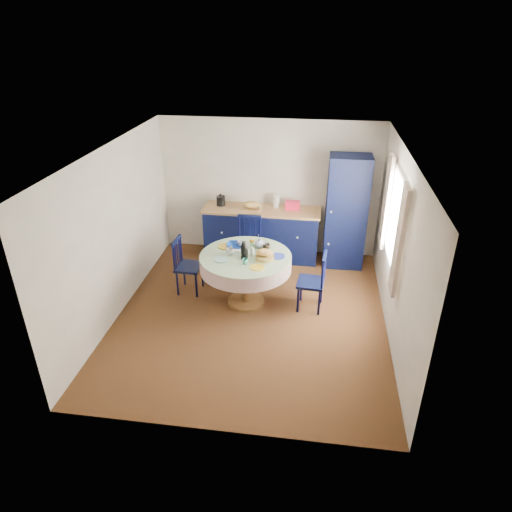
{
  "coord_description": "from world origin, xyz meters",
  "views": [
    {
      "loc": [
        0.87,
        -5.7,
        4.0
      ],
      "look_at": [
        0.04,
        0.2,
        0.9
      ],
      "focal_mm": 32.0,
      "sensor_mm": 36.0,
      "label": 1
    }
  ],
  "objects": [
    {
      "name": "floor",
      "position": [
        0.0,
        0.0,
        0.0
      ],
      "size": [
        4.5,
        4.5,
        0.0
      ],
      "primitive_type": "plane",
      "color": "black",
      "rests_on": "ground"
    },
    {
      "name": "ceiling",
      "position": [
        0.0,
        0.0,
        2.5
      ],
      "size": [
        4.5,
        4.5,
        0.0
      ],
      "primitive_type": "plane",
      "rotation": [
        3.14,
        0.0,
        0.0
      ],
      "color": "white",
      "rests_on": "wall_back"
    },
    {
      "name": "wall_back",
      "position": [
        0.0,
        2.25,
        1.25
      ],
      "size": [
        4.0,
        0.02,
        2.5
      ],
      "primitive_type": "cube",
      "color": "beige",
      "rests_on": "floor"
    },
    {
      "name": "wall_left",
      "position": [
        -2.0,
        0.0,
        1.25
      ],
      "size": [
        0.02,
        4.5,
        2.5
      ],
      "primitive_type": "cube",
      "color": "beige",
      "rests_on": "floor"
    },
    {
      "name": "wall_right",
      "position": [
        2.0,
        0.0,
        1.25
      ],
      "size": [
        0.02,
        4.5,
        2.5
      ],
      "primitive_type": "cube",
      "color": "beige",
      "rests_on": "floor"
    },
    {
      "name": "window",
      "position": [
        1.95,
        0.3,
        1.52
      ],
      "size": [
        0.1,
        1.74,
        1.45
      ],
      "color": "white",
      "rests_on": "wall_right"
    },
    {
      "name": "kitchen_counter",
      "position": [
        -0.1,
        1.96,
        0.49
      ],
      "size": [
        2.14,
        0.69,
        1.19
      ],
      "rotation": [
        0.0,
        0.0,
        -0.01
      ],
      "color": "black",
      "rests_on": "floor"
    },
    {
      "name": "pantry_cabinet",
      "position": [
        1.4,
        1.85,
        1.01
      ],
      "size": [
        0.71,
        0.52,
        2.01
      ],
      "rotation": [
        0.0,
        0.0,
        0.01
      ],
      "color": "black",
      "rests_on": "floor"
    },
    {
      "name": "dining_table",
      "position": [
        -0.13,
        0.3,
        0.72
      ],
      "size": [
        1.39,
        1.39,
        1.12
      ],
      "color": "brown",
      "rests_on": "floor"
    },
    {
      "name": "chair_left",
      "position": [
        -1.14,
        0.54,
        0.47
      ],
      "size": [
        0.41,
        0.43,
        0.93
      ],
      "rotation": [
        0.0,
        0.0,
        1.53
      ],
      "color": "black",
      "rests_on": "floor"
    },
    {
      "name": "chair_far",
      "position": [
        -0.25,
        1.33,
        0.51
      ],
      "size": [
        0.46,
        0.43,
        1.02
      ],
      "rotation": [
        0.0,
        0.0,
        -0.0
      ],
      "color": "black",
      "rests_on": "floor"
    },
    {
      "name": "chair_right",
      "position": [
        0.91,
        0.31,
        0.48
      ],
      "size": [
        0.44,
        0.45,
        0.94
      ],
      "rotation": [
        0.0,
        0.0,
        -1.66
      ],
      "color": "black",
      "rests_on": "floor"
    },
    {
      "name": "mug_a",
      "position": [
        -0.37,
        0.31,
        0.89
      ],
      "size": [
        0.12,
        0.12,
        0.1
      ],
      "primitive_type": "imported",
      "color": "silver",
      "rests_on": "dining_table"
    },
    {
      "name": "mug_b",
      "position": [
        -0.09,
        0.03,
        0.89
      ],
      "size": [
        0.09,
        0.09,
        0.09
      ],
      "primitive_type": "imported",
      "color": "#256657",
      "rests_on": "dining_table"
    },
    {
      "name": "mug_c",
      "position": [
        0.15,
        0.55,
        0.89
      ],
      "size": [
        0.12,
        0.12,
        0.09
      ],
      "primitive_type": "imported",
      "color": "black",
      "rests_on": "dining_table"
    },
    {
      "name": "mug_d",
      "position": [
        -0.27,
        0.62,
        0.89
      ],
      "size": [
        0.09,
        0.09,
        0.08
      ],
      "primitive_type": "imported",
      "color": "silver",
      "rests_on": "dining_table"
    },
    {
      "name": "cobalt_bowl",
      "position": [
        -0.33,
        0.54,
        0.88
      ],
      "size": [
        0.28,
        0.28,
        0.07
      ],
      "primitive_type": "imported",
      "color": "navy",
      "rests_on": "dining_table"
    }
  ]
}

